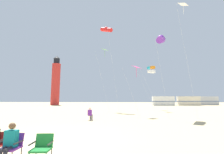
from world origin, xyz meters
TOP-DOWN VIEW (x-y plane):
  - ground at (0.00, 0.00)m, footprint 200.00×200.00m
  - camp_chair_purple at (0.06, -3.17)m, footprint 0.58×0.59m
  - spectator_purple_chair at (0.06, -3.31)m, footprint 0.35×0.52m
  - camp_chair_green at (1.03, -3.20)m, footprint 0.61×0.62m
  - kite_flyer_standing at (0.24, 6.84)m, footprint 0.39×0.54m
  - kite_diamond_lime at (-0.07, 18.85)m, footprint 2.62×2.23m
  - kite_box_cyan at (8.02, 23.15)m, footprint 2.98×2.98m
  - kite_box_orange at (8.00, 19.21)m, footprint 2.73×2.56m
  - kite_diamond_rainbow at (4.72, 10.67)m, footprint 2.27×2.27m
  - kite_diamond_white at (10.00, 9.53)m, footprint 1.50×1.50m
  - kite_tube_violet at (7.31, 9.05)m, footprint 1.49×2.59m
  - kite_tube_scarlet at (0.23, 18.81)m, footprint 3.31×3.12m
  - lighthouse_distant at (-20.24, 45.22)m, footprint 2.80×2.80m
  - rv_van_white at (14.79, 43.46)m, footprint 6.46×2.41m
  - rv_van_cream at (22.61, 44.51)m, footprint 6.59×2.80m
  - rv_van_silver at (30.08, 48.84)m, footprint 6.46×2.40m

SIDE VIEW (x-z plane):
  - ground at x=0.00m, z-range 0.00..0.00m
  - camp_chair_purple at x=0.06m, z-range 0.09..0.91m
  - camp_chair_green at x=1.03m, z-range 0.09..0.91m
  - spectator_purple_chair at x=0.06m, z-range 0.03..1.19m
  - kite_flyer_standing at x=0.24m, z-range 0.03..1.19m
  - rv_van_white at x=14.79m, z-range -0.01..2.79m
  - rv_van_cream at x=22.61m, z-range -0.01..2.79m
  - rv_van_silver at x=30.08m, z-range -0.01..2.79m
  - kite_diamond_rainbow at x=4.72m, z-range 2.51..8.30m
  - kite_box_orange at x=8.00m, z-range 3.10..10.47m
  - kite_box_cyan at x=8.02m, z-range 3.45..11.52m
  - lighthouse_distant at x=-20.24m, z-range -0.56..16.24m
  - kite_tube_violet at x=7.31m, z-range 3.75..12.66m
  - kite_diamond_lime at x=-0.07m, z-range 4.62..15.19m
  - kite_diamond_white at x=10.00m, z-range 5.50..18.15m
  - kite_tube_scarlet at x=0.23m, z-range 6.61..21.26m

